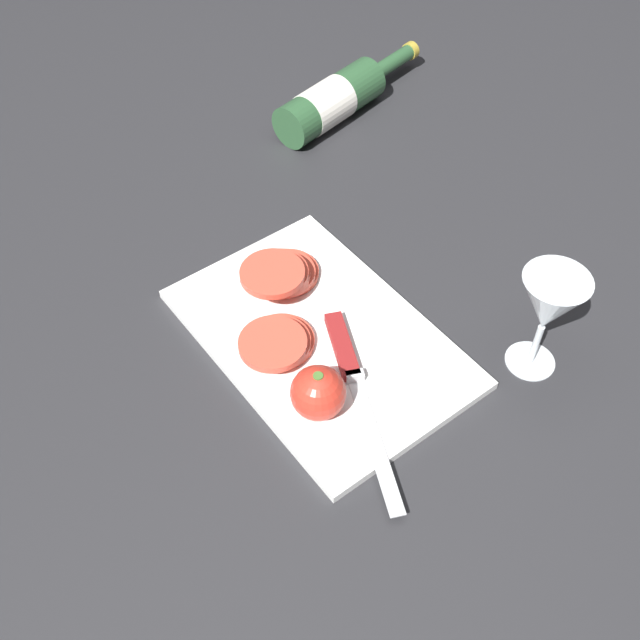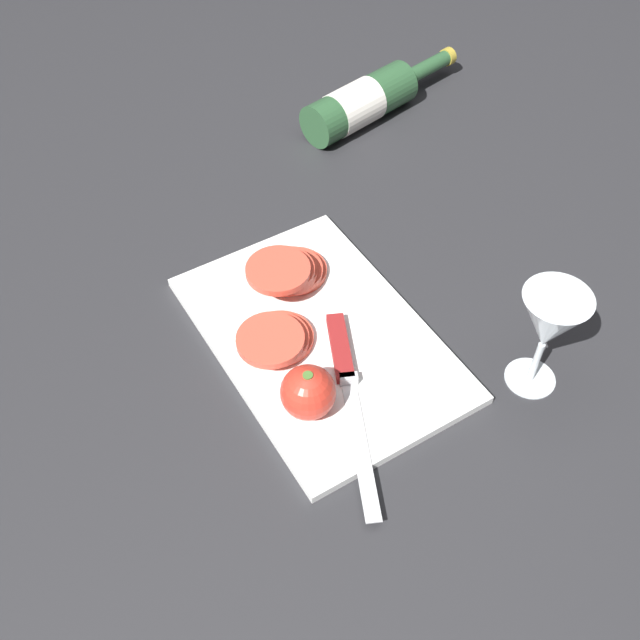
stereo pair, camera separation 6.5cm
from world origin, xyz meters
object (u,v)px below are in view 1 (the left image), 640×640
wine_bottle (334,100)px  tomato_slice_stack_near (280,273)px  whole_tomato (318,393)px  knife (350,362)px  tomato_slice_stack_far (277,342)px  wine_glass (549,307)px

wine_bottle → tomato_slice_stack_near: bearing=132.1°
wine_bottle → whole_tomato: 0.63m
knife → tomato_slice_stack_far: size_ratio=2.59×
wine_bottle → whole_tomato: bearing=140.3°
wine_glass → tomato_slice_stack_far: 0.34m
wine_bottle → tomato_slice_stack_far: (-0.38, 0.39, -0.01)m
whole_tomato → knife: (0.03, -0.07, -0.03)m
tomato_slice_stack_near → tomato_slice_stack_far: 0.12m
whole_tomato → wine_glass: bearing=-110.6°
tomato_slice_stack_near → tomato_slice_stack_far: (-0.09, 0.07, -0.01)m
tomato_slice_stack_near → tomato_slice_stack_far: bearing=142.4°
wine_bottle → tomato_slice_stack_near: size_ratio=2.73×
whole_tomato → tomato_slice_stack_far: size_ratio=0.64×
wine_bottle → wine_glass: wine_glass is taller
tomato_slice_stack_far → knife: bearing=-141.9°
whole_tomato → tomato_slice_stack_near: (0.20, -0.08, -0.01)m
wine_glass → whole_tomato: 0.30m
wine_bottle → knife: 0.57m
wine_glass → tomato_slice_stack_far: bearing=51.0°
wine_bottle → knife: bearing=144.1°
tomato_slice_stack_far → wine_glass: bearing=-129.0°
whole_tomato → tomato_slice_stack_near: 0.22m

